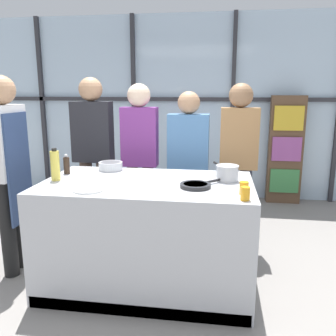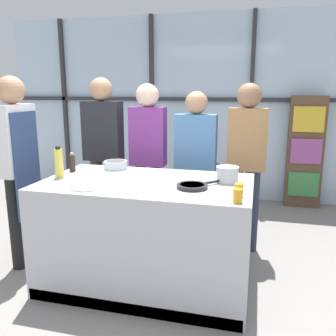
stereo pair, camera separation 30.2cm
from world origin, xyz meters
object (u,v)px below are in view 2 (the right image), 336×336
Objects in this scene: mixing_bowl at (116,165)px; juice_glass_far at (239,190)px; chef at (18,160)px; pepper_grinder at (72,163)px; juice_glass_near at (238,196)px; spectator_far_right at (246,156)px; white_plate at (86,188)px; spectator_far_left at (103,147)px; spectator_center_right at (195,160)px; spectator_center_left at (148,151)px; oil_bottle at (59,163)px; frying_pan at (193,186)px; saucepan at (227,174)px.

juice_glass_far is (1.21, -0.64, 0.01)m from mixing_bowl.
chef is 18.80× the size of juice_glass_far.
juice_glass_near is (1.56, -0.58, -0.03)m from pepper_grinder.
chef reaches higher than juice_glass_far.
spectator_far_right is (2.06, 0.84, -0.02)m from chef.
juice_glass_near is (1.21, -0.78, 0.01)m from mixing_bowl.
spectator_far_right reaches higher than white_plate.
spectator_far_left is 1.09× the size of spectator_center_right.
spectator_center_left is at bearing 129.76° from chef.
white_plate is 0.83× the size of oil_bottle.
juice_glass_far is (1.17, 0.07, 0.04)m from white_plate.
spectator_center_left is 1.05× the size of spectator_center_right.
mixing_bowl is (-0.17, -0.51, -0.05)m from spectator_center_left.
pepper_grinder is (0.49, 0.13, -0.03)m from chef.
spectator_far_left reaches higher than oil_bottle.
spectator_far_right is 1.07m from frying_pan.
white_plate is at bearing -165.10° from frying_pan.
pepper_grinder is 1.67m from juice_glass_near.
juice_glass_near is at bearing 140.47° from spectator_far_left.
chef reaches higher than mixing_bowl.
chef is 2.23m from spectator_far_right.
spectator_far_left is 1.57m from frying_pan.
pepper_grinder is at bearing 177.99° from saucepan.
spectator_center_left is 0.88m from pepper_grinder.
juice_glass_near is (1.04, -1.29, -0.05)m from spectator_center_left.
frying_pan is at bearing 157.82° from juice_glass_far.
frying_pan is at bearing 69.77° from spectator_far_right.
saucepan is (-0.13, -0.76, -0.02)m from spectator_far_right.
chef is 5.10× the size of frying_pan.
chef is at bearing -177.59° from saucepan.
spectator_far_left reaches higher than juice_glass_near.
oil_bottle is 1.57m from juice_glass_far.
frying_pan is (1.69, -0.16, -0.10)m from chef.
juice_glass_far is at bearing 114.04° from spectator_center_right.
spectator_center_left is 1.23m from white_plate.
pepper_grinder reaches higher than juice_glass_far.
mixing_bowl is 1.24× the size of pepper_grinder.
spectator_far_right is at bearing 69.77° from frying_pan.
spectator_far_right is 5.34× the size of saucepan.
spectator_center_right reaches higher than mixing_bowl.
juice_glass_far reaches higher than frying_pan.
spectator_far_left is 18.87× the size of juice_glass_near.
saucepan reaches higher than juice_glass_far.
chef is 5.51× the size of saucepan.
spectator_center_right reaches higher than saucepan.
spectator_center_right is 7.35× the size of mixing_bowl.
spectator_far_left is 9.88× the size of pepper_grinder.
mixing_bowl is at bearing 111.54° from chef.
chef reaches higher than white_plate.
spectator_center_right reaches higher than pepper_grinder.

